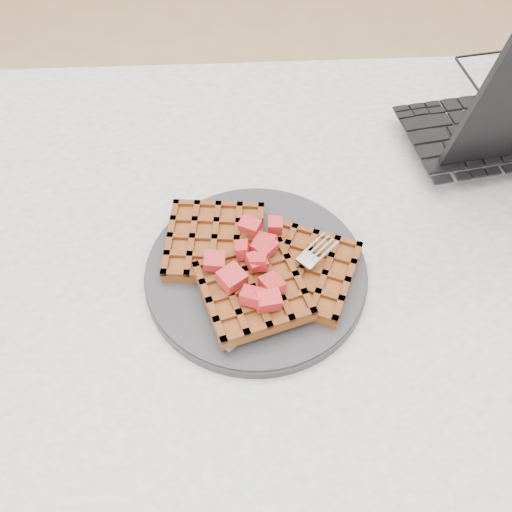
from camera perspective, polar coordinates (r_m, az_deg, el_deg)
The scene contains 6 objects.
ground at distance 1.34m, azimuth 4.35°, elevation -20.22°, with size 4.00×4.00×0.00m, color tan.
table at distance 0.75m, azimuth 7.31°, elevation -6.38°, with size 1.20×0.80×0.75m.
plate at distance 0.64m, azimuth -0.00°, elevation -1.71°, with size 0.25×0.25×0.02m, color #242426.
waffles at distance 0.62m, azimuth 0.03°, elevation -0.98°, with size 0.22×0.20×0.03m.
strawberry_pile at distance 0.60m, azimuth -0.00°, elevation 0.80°, with size 0.15×0.15×0.02m, color maroon, non-canonical shape.
fork at distance 0.61m, azimuth 3.16°, elevation -3.27°, with size 0.02×0.18×0.02m, color silver, non-canonical shape.
Camera 1 is at (-0.11, -0.37, 1.28)m, focal length 40.00 mm.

